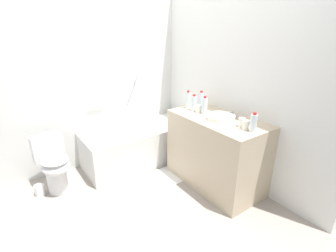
{
  "coord_description": "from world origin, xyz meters",
  "views": [
    {
      "loc": [
        -1.04,
        -2.05,
        1.85
      ],
      "look_at": [
        0.48,
        0.14,
        0.8
      ],
      "focal_mm": 26.52,
      "sensor_mm": 36.0,
      "label": 1
    }
  ],
  "objects_px": {
    "sink_faucet": "(232,114)",
    "water_bottle_4": "(194,103)",
    "water_bottle_2": "(201,102)",
    "water_bottle_3": "(188,100)",
    "toilet": "(54,164)",
    "toilet_paper_roll": "(40,190)",
    "water_bottle_0": "(205,106)",
    "bathtub": "(137,144)",
    "drinking_glass_1": "(198,109)",
    "drinking_glass_2": "(246,125)",
    "drinking_glass_0": "(242,122)",
    "bath_mat": "(160,179)",
    "sink_basin": "(221,117)"
  },
  "relations": [
    {
      "from": "bath_mat",
      "to": "bathtub",
      "type": "bearing_deg",
      "value": 90.5
    },
    {
      "from": "water_bottle_3",
      "to": "drinking_glass_1",
      "type": "distance_m",
      "value": 0.22
    },
    {
      "from": "water_bottle_0",
      "to": "drinking_glass_1",
      "type": "bearing_deg",
      "value": 112.17
    },
    {
      "from": "bathtub",
      "to": "toilet",
      "type": "xyz_separation_m",
      "value": [
        -1.14,
        -0.05,
        0.07
      ]
    },
    {
      "from": "water_bottle_4",
      "to": "drinking_glass_1",
      "type": "height_order",
      "value": "water_bottle_4"
    },
    {
      "from": "sink_faucet",
      "to": "water_bottle_4",
      "type": "relative_size",
      "value": 0.72
    },
    {
      "from": "water_bottle_2",
      "to": "drinking_glass_1",
      "type": "distance_m",
      "value": 0.11
    },
    {
      "from": "sink_faucet",
      "to": "water_bottle_4",
      "type": "height_order",
      "value": "water_bottle_4"
    },
    {
      "from": "drinking_glass_1",
      "to": "toilet_paper_roll",
      "type": "relative_size",
      "value": 0.73
    },
    {
      "from": "drinking_glass_1",
      "to": "bath_mat",
      "type": "relative_size",
      "value": 0.16
    },
    {
      "from": "bathtub",
      "to": "drinking_glass_1",
      "type": "height_order",
      "value": "bathtub"
    },
    {
      "from": "water_bottle_4",
      "to": "toilet_paper_roll",
      "type": "xyz_separation_m",
      "value": [
        -1.82,
        0.62,
        -0.92
      ]
    },
    {
      "from": "water_bottle_0",
      "to": "drinking_glass_1",
      "type": "xyz_separation_m",
      "value": [
        -0.03,
        0.08,
        -0.05
      ]
    },
    {
      "from": "bath_mat",
      "to": "sink_faucet",
      "type": "bearing_deg",
      "value": -35.19
    },
    {
      "from": "toilet",
      "to": "drinking_glass_1",
      "type": "height_order",
      "value": "drinking_glass_1"
    },
    {
      "from": "water_bottle_3",
      "to": "water_bottle_4",
      "type": "xyz_separation_m",
      "value": [
        -0.01,
        -0.13,
        -0.01
      ]
    },
    {
      "from": "bathtub",
      "to": "drinking_glass_2",
      "type": "relative_size",
      "value": 15.25
    },
    {
      "from": "toilet_paper_roll",
      "to": "water_bottle_2",
      "type": "bearing_deg",
      "value": -19.78
    },
    {
      "from": "water_bottle_0",
      "to": "water_bottle_3",
      "type": "distance_m",
      "value": 0.29
    },
    {
      "from": "sink_basin",
      "to": "drinking_glass_0",
      "type": "height_order",
      "value": "drinking_glass_0"
    },
    {
      "from": "water_bottle_2",
      "to": "bath_mat",
      "type": "bearing_deg",
      "value": 166.23
    },
    {
      "from": "water_bottle_0",
      "to": "bath_mat",
      "type": "xyz_separation_m",
      "value": [
        -0.5,
        0.24,
        -0.98
      ]
    },
    {
      "from": "sink_faucet",
      "to": "toilet",
      "type": "bearing_deg",
      "value": 150.54
    },
    {
      "from": "bathtub",
      "to": "toilet_paper_roll",
      "type": "height_order",
      "value": "bathtub"
    },
    {
      "from": "drinking_glass_1",
      "to": "bath_mat",
      "type": "bearing_deg",
      "value": 160.46
    },
    {
      "from": "water_bottle_0",
      "to": "toilet_paper_roll",
      "type": "xyz_separation_m",
      "value": [
        -1.84,
        0.79,
        -0.92
      ]
    },
    {
      "from": "water_bottle_0",
      "to": "drinking_glass_1",
      "type": "height_order",
      "value": "water_bottle_0"
    },
    {
      "from": "bath_mat",
      "to": "toilet_paper_roll",
      "type": "xyz_separation_m",
      "value": [
        -1.35,
        0.55,
        0.06
      ]
    },
    {
      "from": "toilet",
      "to": "water_bottle_3",
      "type": "bearing_deg",
      "value": 67.32
    },
    {
      "from": "drinking_glass_1",
      "to": "drinking_glass_2",
      "type": "height_order",
      "value": "drinking_glass_2"
    },
    {
      "from": "toilet",
      "to": "water_bottle_3",
      "type": "relative_size",
      "value": 3.0
    },
    {
      "from": "sink_faucet",
      "to": "toilet_paper_roll",
      "type": "relative_size",
      "value": 1.14
    },
    {
      "from": "toilet",
      "to": "water_bottle_0",
      "type": "relative_size",
      "value": 3.18
    },
    {
      "from": "bathtub",
      "to": "drinking_glass_2",
      "type": "distance_m",
      "value": 1.67
    },
    {
      "from": "bathtub",
      "to": "drinking_glass_0",
      "type": "distance_m",
      "value": 1.62
    },
    {
      "from": "bathtub",
      "to": "drinking_glass_0",
      "type": "xyz_separation_m",
      "value": [
        0.53,
        -1.38,
        0.65
      ]
    },
    {
      "from": "drinking_glass_0",
      "to": "bathtub",
      "type": "bearing_deg",
      "value": 111.0
    },
    {
      "from": "water_bottle_0",
      "to": "water_bottle_2",
      "type": "height_order",
      "value": "water_bottle_2"
    },
    {
      "from": "water_bottle_2",
      "to": "drinking_glass_1",
      "type": "height_order",
      "value": "water_bottle_2"
    },
    {
      "from": "water_bottle_2",
      "to": "water_bottle_4",
      "type": "distance_m",
      "value": 0.09
    },
    {
      "from": "sink_faucet",
      "to": "water_bottle_3",
      "type": "xyz_separation_m",
      "value": [
        -0.23,
        0.55,
        0.08
      ]
    },
    {
      "from": "drinking_glass_1",
      "to": "bath_mat",
      "type": "height_order",
      "value": "drinking_glass_1"
    },
    {
      "from": "bathtub",
      "to": "water_bottle_2",
      "type": "bearing_deg",
      "value": -53.44
    },
    {
      "from": "bath_mat",
      "to": "toilet_paper_roll",
      "type": "height_order",
      "value": "toilet_paper_roll"
    },
    {
      "from": "bathtub",
      "to": "drinking_glass_1",
      "type": "xyz_separation_m",
      "value": [
        0.47,
        -0.76,
        0.65
      ]
    },
    {
      "from": "water_bottle_2",
      "to": "bath_mat",
      "type": "distance_m",
      "value": 1.14
    },
    {
      "from": "drinking_glass_2",
      "to": "toilet_paper_roll",
      "type": "relative_size",
      "value": 0.74
    },
    {
      "from": "water_bottle_3",
      "to": "water_bottle_4",
      "type": "bearing_deg",
      "value": -92.41
    },
    {
      "from": "water_bottle_2",
      "to": "water_bottle_4",
      "type": "bearing_deg",
      "value": 139.42
    },
    {
      "from": "sink_faucet",
      "to": "water_bottle_0",
      "type": "xyz_separation_m",
      "value": [
        -0.21,
        0.25,
        0.07
      ]
    }
  ]
}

